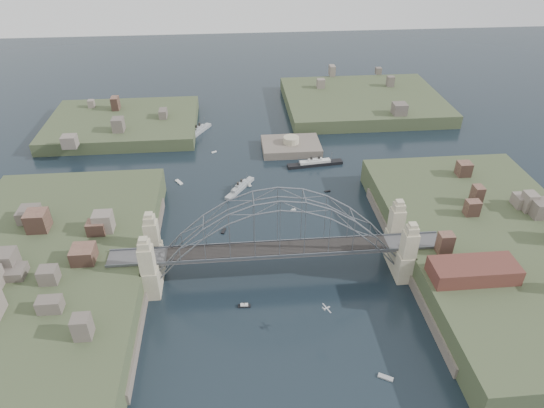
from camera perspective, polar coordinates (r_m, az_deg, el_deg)
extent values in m
plane|color=black|center=(125.33, 0.75, -8.37)|extent=(500.00, 500.00, 0.00)
cube|color=#4D4D4F|center=(120.13, 0.78, -5.52)|extent=(84.00, 6.00, 0.70)
cube|color=slate|center=(117.48, 0.93, -6.23)|extent=(84.00, 0.25, 0.50)
cube|color=slate|center=(122.13, 0.63, -4.44)|extent=(84.00, 0.25, 0.50)
cube|color=black|center=(119.79, 0.78, -5.32)|extent=(55.20, 5.20, 0.35)
cube|color=tan|center=(117.32, -14.59, -7.43)|extent=(3.40, 3.40, 17.70)
cube|color=tan|center=(124.98, -14.03, -4.44)|extent=(3.40, 3.40, 17.70)
cube|color=tan|center=(122.57, 15.91, -5.64)|extent=(3.40, 3.40, 17.70)
cube|color=tan|center=(129.92, 14.52, -2.89)|extent=(3.40, 3.40, 17.70)
cube|color=tan|center=(124.16, -13.99, -7.62)|extent=(4.08, 13.80, 8.00)
cube|color=tan|center=(129.13, 14.88, -5.93)|extent=(4.08, 13.80, 8.00)
cube|color=#3A462A|center=(132.59, -25.35, -8.43)|extent=(50.00, 90.00, 12.00)
cube|color=#60554B|center=(126.85, -15.61, -8.69)|extent=(6.00, 70.00, 4.00)
cube|color=#3A462A|center=(141.07, 25.02, -5.57)|extent=(50.00, 90.00, 12.00)
cube|color=#60554B|center=(132.33, 16.34, -6.79)|extent=(6.00, 70.00, 4.00)
cube|color=#3A462A|center=(210.24, -17.27, 8.67)|extent=(60.00, 45.00, 9.00)
cube|color=#3A462A|center=(227.14, 10.75, 11.52)|extent=(70.00, 55.00, 9.50)
cube|color=#60554B|center=(184.56, 2.27, 6.36)|extent=(22.00, 16.00, 7.00)
cylinder|color=tan|center=(182.47, 2.31, 7.67)|extent=(6.00, 6.00, 2.40)
cube|color=#592D26|center=(120.61, 22.98, -7.34)|extent=(20.00, 8.00, 4.00)
cube|color=#4D4D4F|center=(116.10, 22.60, -15.54)|extent=(4.00, 22.00, 1.40)
cube|color=#9BA0A3|center=(159.01, -3.86, 1.83)|extent=(10.24, 13.89, 1.36)
cube|color=#9BA0A3|center=(158.47, -3.88, 2.14)|extent=(5.97, 7.87, 1.02)
cube|color=#9BA0A3|center=(158.07, -3.89, 2.38)|extent=(3.07, 3.81, 0.68)
cylinder|color=black|center=(157.00, -4.10, 2.39)|extent=(0.74, 0.74, 1.36)
cylinder|color=black|center=(158.54, -3.69, 2.74)|extent=(0.74, 0.74, 1.36)
cylinder|color=slate|center=(154.58, -4.79, 1.74)|extent=(0.14, 0.14, 3.41)
cylinder|color=slate|center=(161.19, -3.03, 3.26)|extent=(0.14, 0.14, 3.41)
cube|color=#9BA0A3|center=(199.64, -8.79, 8.47)|extent=(10.20, 15.40, 1.65)
cube|color=#9BA0A3|center=(199.13, -8.82, 8.79)|extent=(6.00, 8.70, 1.24)
cube|color=#9BA0A3|center=(198.75, -8.84, 9.03)|extent=(3.14, 4.19, 0.82)
cylinder|color=black|center=(197.59, -9.04, 9.09)|extent=(0.82, 0.82, 1.65)
cylinder|color=black|center=(199.33, -8.68, 9.35)|extent=(0.82, 0.82, 1.65)
cylinder|color=slate|center=(194.84, -9.63, 8.60)|extent=(0.16, 0.16, 4.12)
cylinder|color=slate|center=(202.29, -8.10, 9.70)|extent=(0.16, 0.16, 4.12)
cube|color=black|center=(173.80, 5.16, 4.73)|extent=(20.55, 5.19, 1.48)
cube|color=silver|center=(173.27, 5.17, 5.06)|extent=(11.37, 3.40, 1.11)
cube|color=silver|center=(172.88, 5.19, 5.30)|extent=(5.24, 2.12, 0.74)
cylinder|color=black|center=(172.19, 4.74, 5.45)|extent=(1.00, 1.00, 1.48)
cylinder|color=black|center=(172.96, 5.65, 5.53)|extent=(1.00, 1.00, 1.48)
cylinder|color=slate|center=(171.10, 3.23, 5.25)|extent=(0.15, 0.15, 3.70)
cylinder|color=slate|center=(174.41, 7.13, 5.61)|extent=(0.15, 0.15, 3.70)
cube|color=silver|center=(106.29, 6.55, -12.28)|extent=(1.58, 0.89, 0.28)
cube|color=silver|center=(106.26, 6.55, -12.26)|extent=(1.49, 3.05, 0.06)
cube|color=silver|center=(105.85, 6.19, -12.38)|extent=(0.53, 0.98, 0.35)
cube|color=silver|center=(140.25, -5.81, -3.23)|extent=(1.59, 2.76, 0.45)
cube|color=silver|center=(148.39, 2.57, -0.77)|extent=(1.83, 1.04, 0.45)
cube|color=silver|center=(148.17, 2.57, -0.64)|extent=(1.14, 0.76, 0.40)
cylinder|color=black|center=(147.92, 2.58, -0.50)|extent=(0.16, 0.16, 0.70)
cube|color=silver|center=(117.03, -3.34, -12.09)|extent=(3.07, 1.11, 0.45)
cube|color=silver|center=(116.74, -3.34, -11.95)|extent=(1.85, 0.92, 0.40)
cylinder|color=black|center=(116.42, -3.35, -11.80)|extent=(0.16, 0.16, 0.70)
cube|color=silver|center=(158.79, 6.65, 1.53)|extent=(2.06, 1.11, 0.45)
cube|color=silver|center=(165.78, -11.06, 2.59)|extent=(2.94, 3.68, 0.45)
cube|color=silver|center=(160.59, -2.68, 2.14)|extent=(1.41, 0.51, 0.45)
cylinder|color=slate|center=(160.04, -2.69, 2.46)|extent=(0.08, 0.08, 2.20)
cone|color=silver|center=(160.04, -2.69, 2.46)|extent=(1.28, 1.05, 1.92)
cube|color=silver|center=(106.38, 13.43, -19.54)|extent=(3.21, 2.42, 0.45)
cube|color=silver|center=(183.48, -6.94, 6.18)|extent=(2.08, 1.61, 0.45)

